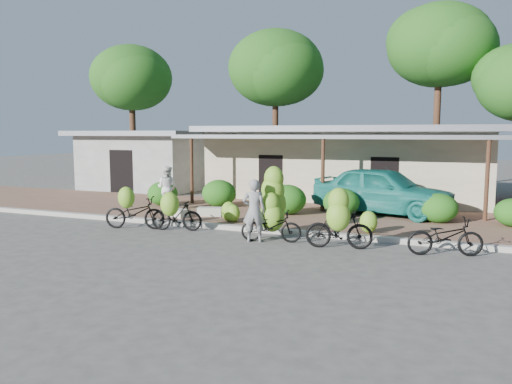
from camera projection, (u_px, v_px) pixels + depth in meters
ground at (264, 248)px, 13.23m from camera, size 100.00×100.00×0.00m
sidewalk at (314, 217)px, 17.82m from camera, size 60.00×6.00×0.12m
curb at (288, 232)px, 15.06m from camera, size 60.00×0.25×0.15m
shop_main at (349, 162)px, 23.08m from camera, size 13.00×8.50×3.35m
shop_grey at (150, 159)px, 27.27m from camera, size 7.00×6.00×3.15m
tree_back_left at (130, 77)px, 29.67m from camera, size 4.94×4.80×8.22m
tree_far_center at (273, 67)px, 29.37m from camera, size 5.66×5.57×9.05m
tree_center_right at (436, 44)px, 26.36m from camera, size 5.55×5.45×9.80m
hedge_0 at (163, 194)px, 20.16m from camera, size 1.25×1.12×0.97m
hedge_1 at (219, 193)px, 19.81m from camera, size 1.38×1.25×1.08m
hedge_2 at (287, 199)px, 17.99m from camera, size 1.38×1.24×1.08m
hedge_3 at (341, 202)px, 17.53m from camera, size 1.28×1.15×1.00m
hedge_4 at (439, 208)px, 16.30m from camera, size 1.24×1.11×0.96m
bike_far_left at (134, 211)px, 15.81m from camera, size 2.08×1.43×1.42m
bike_left at (175, 213)px, 15.45m from camera, size 1.69×1.30×1.30m
bike_center at (272, 211)px, 14.22m from camera, size 1.79×1.32×2.10m
bike_right at (339, 223)px, 12.95m from camera, size 1.82×1.30×1.69m
bike_far_right at (445, 237)px, 12.40m from camera, size 1.95×1.14×0.97m
loose_banana_a at (233, 213)px, 16.44m from camera, size 0.46×0.39×0.58m
loose_banana_b at (229, 211)px, 16.59m from camera, size 0.53×0.45×0.66m
loose_banana_c at (369, 222)px, 14.65m from camera, size 0.52×0.44×0.65m
sack_near at (210, 212)px, 17.69m from camera, size 0.93×0.64×0.30m
sack_far at (178, 213)px, 17.44m from camera, size 0.83×0.61×0.28m
vendor at (254, 211)px, 13.92m from camera, size 0.74×0.60×1.78m
bystander at (167, 188)px, 19.09m from camera, size 0.85×0.68×1.67m
teal_van at (382, 190)px, 18.00m from camera, size 5.42×3.29×1.72m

